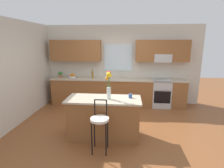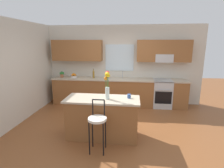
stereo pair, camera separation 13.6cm
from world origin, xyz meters
TOP-DOWN VIEW (x-y plane):
  - ground_plane at (0.00, 0.00)m, footprint 14.00×14.00m
  - wall_left at (-2.56, 0.30)m, footprint 0.12×4.60m
  - back_wall_assembly at (0.03, 1.99)m, footprint 5.60×0.50m
  - counter_run at (0.00, 1.70)m, footprint 4.56×0.64m
  - sink_faucet at (0.12, 1.84)m, footprint 0.02×0.13m
  - oven_range at (1.46, 1.68)m, footprint 0.60×0.64m
  - kitchen_island at (-0.17, -0.51)m, footprint 1.63×0.70m
  - bar_stool_near at (-0.17, -1.07)m, footprint 0.36×0.36m
  - flower_vase at (-0.06, -0.53)m, footprint 0.14×0.15m
  - mug_ceramic at (0.41, -0.42)m, footprint 0.08×0.08m
  - fruit_bowl_oranges at (-1.57, 1.70)m, footprint 0.24×0.24m
  - bottle_olive_oil at (-0.86, 1.70)m, footprint 0.06×0.06m
  - potted_plant_small at (-2.00, 1.70)m, footprint 0.17×0.11m

SIDE VIEW (x-z plane):
  - ground_plane at x=0.00m, z-range 0.00..0.00m
  - oven_range at x=1.46m, z-range 0.00..0.92m
  - kitchen_island at x=-0.17m, z-range 0.00..0.92m
  - counter_run at x=0.00m, z-range 0.01..0.93m
  - bar_stool_near at x=-0.17m, z-range 0.11..1.16m
  - mug_ceramic at x=0.41m, z-range 0.92..1.01m
  - fruit_bowl_oranges at x=-1.57m, z-range 0.89..1.06m
  - potted_plant_small at x=-2.00m, z-range 0.93..1.14m
  - bottle_olive_oil at x=-0.86m, z-range 0.89..1.21m
  - sink_faucet at x=0.12m, z-range 0.95..1.18m
  - flower_vase at x=-0.06m, z-range 0.97..1.58m
  - wall_left at x=-2.56m, z-range 0.00..2.70m
  - back_wall_assembly at x=0.03m, z-range 0.16..2.86m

